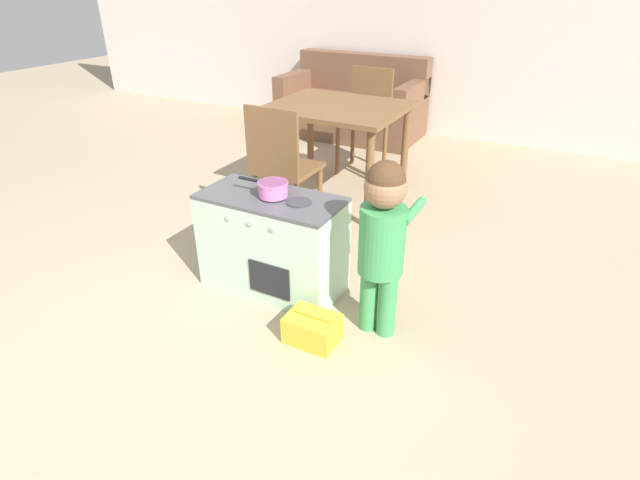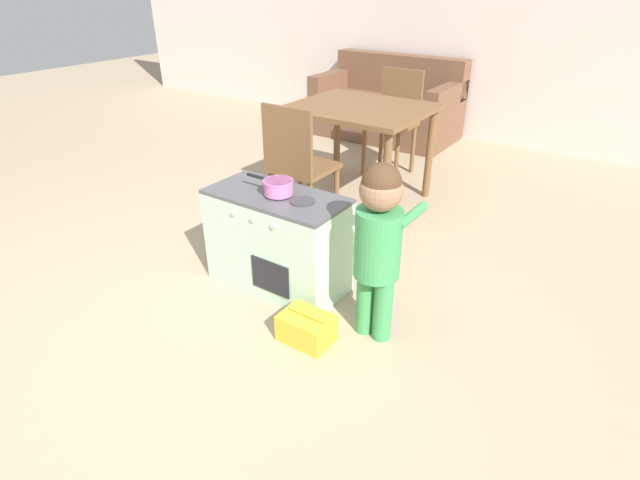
{
  "view_description": "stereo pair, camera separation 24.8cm",
  "coord_description": "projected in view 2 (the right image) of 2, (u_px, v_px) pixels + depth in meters",
  "views": [
    {
      "loc": [
        1.43,
        -1.23,
        1.59
      ],
      "look_at": [
        0.4,
        0.7,
        0.42
      ],
      "focal_mm": 28.0,
      "sensor_mm": 36.0,
      "label": 1
    },
    {
      "loc": [
        1.64,
        -1.1,
        1.59
      ],
      "look_at": [
        0.4,
        0.7,
        0.42
      ],
      "focal_mm": 28.0,
      "sensor_mm": 36.0,
      "label": 2
    }
  ],
  "objects": [
    {
      "name": "dining_table",
      "position": [
        360.0,
        120.0,
        3.68
      ],
      "size": [
        0.97,
        0.84,
        0.73
      ],
      "color": "brown",
      "rests_on": "ground_plane"
    },
    {
      "name": "play_kitchen",
      "position": [
        278.0,
        241.0,
        2.77
      ],
      "size": [
        0.77,
        0.39,
        0.56
      ],
      "color": "#B2DBB7",
      "rests_on": "ground_plane"
    },
    {
      "name": "dining_chair_far",
      "position": [
        394.0,
        119.0,
        4.29
      ],
      "size": [
        0.38,
        0.38,
        0.88
      ],
      "rotation": [
        0.0,
        0.0,
        3.14
      ],
      "color": "brown",
      "rests_on": "ground_plane"
    },
    {
      "name": "couch",
      "position": [
        388.0,
        107.0,
        5.39
      ],
      "size": [
        1.49,
        0.8,
        0.82
      ],
      "color": "brown",
      "rests_on": "ground_plane"
    },
    {
      "name": "dining_chair_near",
      "position": [
        298.0,
        165.0,
        3.27
      ],
      "size": [
        0.38,
        0.38,
        0.88
      ],
      "color": "brown",
      "rests_on": "ground_plane"
    },
    {
      "name": "toy_basket",
      "position": [
        306.0,
        328.0,
        2.42
      ],
      "size": [
        0.25,
        0.18,
        0.16
      ],
      "color": "gold",
      "rests_on": "ground_plane"
    },
    {
      "name": "toy_pot",
      "position": [
        278.0,
        186.0,
        2.61
      ],
      "size": [
        0.29,
        0.16,
        0.08
      ],
      "color": "pink",
      "rests_on": "play_kitchen"
    },
    {
      "name": "ground_plane",
      "position": [
        167.0,
        352.0,
        2.37
      ],
      "size": [
        16.0,
        16.0,
        0.0
      ],
      "primitive_type": "plane",
      "color": "tan"
    },
    {
      "name": "child_figure",
      "position": [
        379.0,
        234.0,
        2.23
      ],
      "size": [
        0.24,
        0.37,
        0.89
      ],
      "color": "#3D9351",
      "rests_on": "ground_plane"
    },
    {
      "name": "wall_back",
      "position": [
        491.0,
        7.0,
        4.82
      ],
      "size": [
        10.0,
        0.06,
        2.6
      ],
      "color": "beige",
      "rests_on": "ground_plane"
    }
  ]
}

